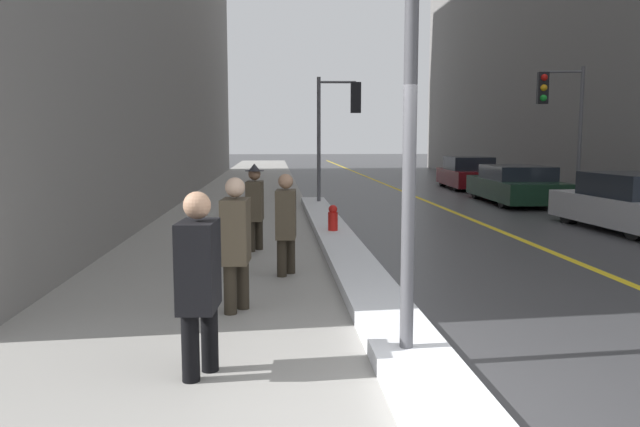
# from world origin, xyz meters

# --- Properties ---
(ground_plane) EXTENTS (160.00, 160.00, 0.00)m
(ground_plane) POSITION_xyz_m (0.00, 0.00, 0.00)
(ground_plane) COLOR #38383A
(sidewalk_slab) EXTENTS (4.00, 80.00, 0.01)m
(sidewalk_slab) POSITION_xyz_m (-2.00, 15.00, 0.01)
(sidewalk_slab) COLOR gray
(sidewalk_slab) RESTS_ON ground
(road_centre_stripe) EXTENTS (0.16, 80.00, 0.00)m
(road_centre_stripe) POSITION_xyz_m (4.00, 15.00, 0.00)
(road_centre_stripe) COLOR gold
(road_centre_stripe) RESTS_ON ground
(snow_bank_curb) EXTENTS (0.72, 17.34, 0.17)m
(snow_bank_curb) POSITION_xyz_m (0.22, 7.07, 0.09)
(snow_bank_curb) COLOR white
(snow_bank_curb) RESTS_ON ground
(lamp_post) EXTENTS (0.28, 0.28, 4.31)m
(lamp_post) POSITION_xyz_m (0.17, 1.14, 2.62)
(lamp_post) COLOR #515156
(lamp_post) RESTS_ON ground
(traffic_light_near) EXTENTS (1.31, 0.32, 3.86)m
(traffic_light_near) POSITION_xyz_m (1.01, 14.45, 2.79)
(traffic_light_near) COLOR #515156
(traffic_light_near) RESTS_ON ground
(traffic_light_far) EXTENTS (1.31, 0.35, 4.09)m
(traffic_light_far) POSITION_xyz_m (7.14, 13.34, 2.96)
(traffic_light_far) COLOR #515156
(traffic_light_far) RESTS_ON ground
(pedestrian_nearside) EXTENTS (0.34, 0.54, 1.61)m
(pedestrian_nearside) POSITION_xyz_m (-1.65, 1.00, 0.89)
(pedestrian_nearside) COLOR black
(pedestrian_nearside) RESTS_ON ground
(pedestrian_in_glasses) EXTENTS (0.34, 0.54, 1.60)m
(pedestrian_in_glasses) POSITION_xyz_m (-1.46, 3.01, 0.89)
(pedestrian_in_glasses) COLOR #2A241B
(pedestrian_in_glasses) RESTS_ON ground
(pedestrian_trailing) EXTENTS (0.32, 0.51, 1.53)m
(pedestrian_trailing) POSITION_xyz_m (-0.84, 4.96, 0.85)
(pedestrian_trailing) COLOR #2A241B
(pedestrian_trailing) RESTS_ON ground
(pedestrian_in_fedora) EXTENTS (0.34, 0.51, 1.60)m
(pedestrian_in_fedora) POSITION_xyz_m (-1.36, 7.05, 0.88)
(pedestrian_in_fedora) COLOR #2A241B
(pedestrian_in_fedora) RESTS_ON ground
(parked_car_silver) EXTENTS (2.05, 4.26, 1.29)m
(parked_car_silver) POSITION_xyz_m (6.97, 8.99, 0.60)
(parked_car_silver) COLOR #B2B2B7
(parked_car_silver) RESTS_ON ground
(parked_car_dark_green) EXTENTS (2.12, 4.89, 1.20)m
(parked_car_dark_green) POSITION_xyz_m (6.65, 15.06, 0.58)
(parked_car_dark_green) COLOR black
(parked_car_dark_green) RESTS_ON ground
(parked_car_maroon) EXTENTS (1.98, 4.30, 1.32)m
(parked_car_maroon) POSITION_xyz_m (6.94, 20.87, 0.61)
(parked_car_maroon) COLOR #600F14
(parked_car_maroon) RESTS_ON ground
(fire_hydrant) EXTENTS (0.20, 0.20, 0.70)m
(fire_hydrant) POSITION_xyz_m (0.19, 8.36, 0.35)
(fire_hydrant) COLOR red
(fire_hydrant) RESTS_ON ground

